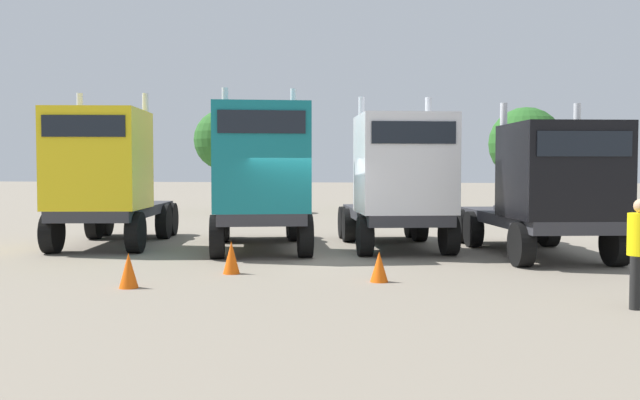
% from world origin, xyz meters
% --- Properties ---
extents(ground, '(200.00, 200.00, 0.00)m').
position_xyz_m(ground, '(0.00, 0.00, 0.00)').
color(ground, gray).
extents(semi_truck_yellow, '(3.60, 6.43, 4.45)m').
position_xyz_m(semi_truck_yellow, '(-6.00, 1.17, 2.02)').
color(semi_truck_yellow, '#333338').
rests_on(semi_truck_yellow, ground).
extents(semi_truck_teal, '(4.05, 6.65, 4.48)m').
position_xyz_m(semi_truck_teal, '(-1.46, 0.94, 2.04)').
color(semi_truck_teal, '#333338').
rests_on(semi_truck_teal, ground).
extents(semi_truck_white, '(3.77, 6.15, 4.25)m').
position_xyz_m(semi_truck_white, '(2.20, 1.84, 1.90)').
color(semi_truck_white, '#333338').
rests_on(semi_truck_white, ground).
extents(semi_truck_black, '(3.76, 6.66, 3.90)m').
position_xyz_m(semi_truck_black, '(5.90, 0.64, 1.73)').
color(semi_truck_black, '#333338').
rests_on(semi_truck_black, ground).
extents(visitor_in_hivis, '(0.57, 0.57, 1.76)m').
position_xyz_m(visitor_in_hivis, '(6.30, -5.28, 1.02)').
color(visitor_in_hivis, black).
rests_on(visitor_in_hivis, ground).
extents(traffic_cone_near, '(0.36, 0.36, 0.60)m').
position_xyz_m(traffic_cone_near, '(2.02, -3.37, 0.30)').
color(traffic_cone_near, '#F2590C').
rests_on(traffic_cone_near, ground).
extents(traffic_cone_mid, '(0.36, 0.36, 0.70)m').
position_xyz_m(traffic_cone_mid, '(-1.16, -2.81, 0.35)').
color(traffic_cone_mid, '#F2590C').
rests_on(traffic_cone_mid, ground).
extents(traffic_cone_far, '(0.36, 0.36, 0.66)m').
position_xyz_m(traffic_cone_far, '(-2.57, -4.79, 0.33)').
color(traffic_cone_far, '#F2590C').
rests_on(traffic_cone_far, ground).
extents(oak_far_left, '(3.12, 3.12, 5.33)m').
position_xyz_m(oak_far_left, '(-7.48, 17.24, 3.74)').
color(oak_far_left, '#4C3823').
rests_on(oak_far_left, ground).
extents(oak_far_centre, '(3.40, 3.40, 5.38)m').
position_xyz_m(oak_far_centre, '(1.26, 20.63, 3.66)').
color(oak_far_centre, '#4C3823').
rests_on(oak_far_centre, ground).
extents(oak_far_right, '(3.73, 3.73, 5.42)m').
position_xyz_m(oak_far_right, '(7.91, 19.22, 3.54)').
color(oak_far_right, '#4C3823').
rests_on(oak_far_right, ground).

